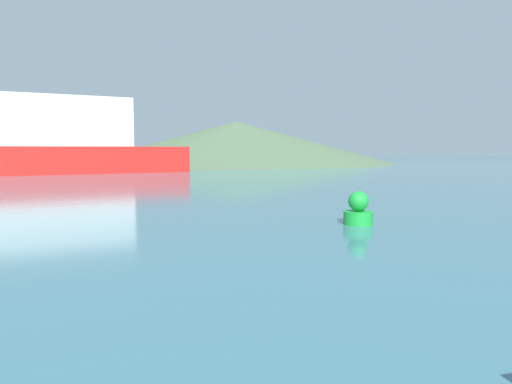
# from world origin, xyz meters

# --- Properties ---
(buoy_marker) EXTENTS (0.87, 0.87, 1.01)m
(buoy_marker) POSITION_xyz_m (4.12, 15.23, 0.41)
(buoy_marker) COLOR green
(buoy_marker) RESTS_ON ground_plane
(hill_east) EXTENTS (48.26, 48.26, 6.45)m
(hill_east) POSITION_xyz_m (22.11, 76.05, 3.23)
(hill_east) COLOR #4C6647
(hill_east) RESTS_ON ground_plane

